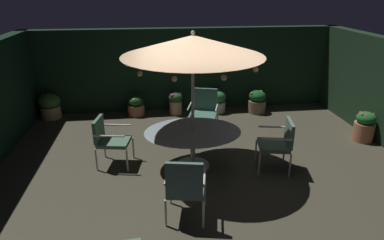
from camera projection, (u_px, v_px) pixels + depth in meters
The scene contains 14 objects.
ground_plane at pixel (205, 167), 6.49m from camera, with size 8.51×7.23×0.02m, color #423E2F.
hedge_backdrop_rear at pixel (185, 69), 9.27m from camera, with size 8.51×0.30×2.21m, color black.
patio_dining_table at pixel (193, 137), 6.29m from camera, with size 1.81×1.43×0.74m.
patio_umbrella at pixel (193, 46), 5.66m from camera, with size 2.46×2.46×2.56m.
patio_chair_north at pixel (204, 109), 7.77m from camera, with size 0.80×0.77×1.04m.
patio_chair_northeast at pixel (109, 138), 6.39m from camera, with size 0.70×0.66×0.95m.
patio_chair_east at pixel (185, 185), 4.81m from camera, with size 0.67×0.68×1.04m.
patio_chair_southeast at pixel (279, 141), 6.20m from camera, with size 0.68×0.69×0.98m.
potted_plant_front_corner at pixel (257, 102), 9.17m from camera, with size 0.48×0.48×0.62m.
potted_plant_left_near at pixel (364, 126), 7.48m from camera, with size 0.44×0.44×0.68m.
potted_plant_back_left at pixel (50, 106), 8.76m from camera, with size 0.55×0.55×0.66m.
potted_plant_right_near at pixel (216, 100), 9.23m from camera, with size 0.54×0.54×0.62m.
potted_plant_back_center at pixel (136, 106), 8.97m from camera, with size 0.45×0.45×0.54m.
potted_plant_right_far at pixel (176, 102), 9.03m from camera, with size 0.39×0.39×0.61m.
Camera 1 is at (-0.96, -5.61, 3.25)m, focal length 31.53 mm.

